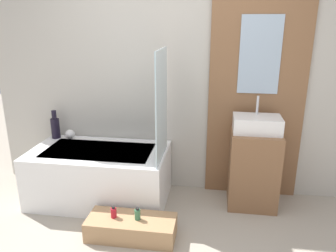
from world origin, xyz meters
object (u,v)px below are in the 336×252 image
(sink, at_px, (257,124))
(bottle_soap_secondary, at_px, (137,214))
(bottle_soap_primary, at_px, (114,212))
(wooden_step_bench, at_px, (131,227))
(vase_round_light, at_px, (70,134))
(bathtub, at_px, (100,175))
(vase_tall_dark, at_px, (55,127))

(sink, distance_m, bottle_soap_secondary, 1.46)
(bottle_soap_primary, relative_size, bottle_soap_secondary, 0.94)
(wooden_step_bench, relative_size, vase_round_light, 7.52)
(sink, xyz_separation_m, vase_round_light, (-2.07, 0.14, -0.26))
(wooden_step_bench, height_order, bottle_soap_primary, bottle_soap_primary)
(bathtub, distance_m, sink, 1.74)
(bathtub, height_order, wooden_step_bench, bathtub)
(wooden_step_bench, relative_size, sink, 1.70)
(bottle_soap_secondary, bearing_deg, wooden_step_bench, 180.00)
(vase_tall_dark, bearing_deg, bottle_soap_secondary, -37.44)
(sink, relative_size, vase_round_light, 4.42)
(vase_round_light, bearing_deg, vase_tall_dark, 178.63)
(vase_tall_dark, relative_size, vase_round_light, 3.09)
(wooden_step_bench, height_order, vase_round_light, vase_round_light)
(wooden_step_bench, bearing_deg, bottle_soap_primary, 180.00)
(bottle_soap_primary, bearing_deg, sink, 30.51)
(bottle_soap_primary, bearing_deg, vase_tall_dark, 136.74)
(sink, bearing_deg, vase_tall_dark, 176.24)
(bottle_soap_primary, height_order, bottle_soap_secondary, bottle_soap_secondary)
(vase_round_light, distance_m, bottle_soap_secondary, 1.40)
(bathtub, bearing_deg, bottle_soap_primary, -60.76)
(bathtub, bearing_deg, wooden_step_bench, -50.48)
(wooden_step_bench, bearing_deg, vase_tall_dark, 141.11)
(vase_round_light, xyz_separation_m, bottle_soap_primary, (0.78, -0.90, -0.39))
(bottle_soap_primary, distance_m, bottle_soap_secondary, 0.22)
(vase_tall_dark, relative_size, bottle_soap_secondary, 2.80)
(sink, relative_size, bottle_soap_secondary, 4.01)
(bathtub, height_order, vase_round_light, vase_round_light)
(bottle_soap_secondary, bearing_deg, bottle_soap_primary, 180.00)
(bathtub, relative_size, bottle_soap_primary, 13.07)
(wooden_step_bench, distance_m, bottle_soap_primary, 0.21)
(vase_tall_dark, bearing_deg, wooden_step_bench, -38.89)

